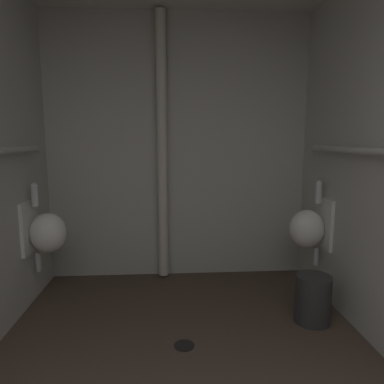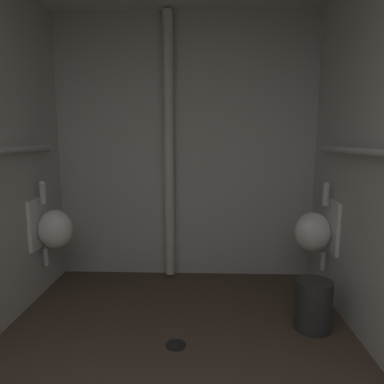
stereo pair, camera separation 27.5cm
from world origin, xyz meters
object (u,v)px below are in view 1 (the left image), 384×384
Objects in this scene: urinal_right_mid at (309,228)px; waste_bin at (313,299)px; urinal_left_mid at (46,232)px; floor_drain at (185,345)px; standpipe_back_wall at (162,149)px.

waste_bin is (-0.13, -0.45, -0.44)m from urinal_right_mid.
urinal_left_mid is 5.39× the size of floor_drain.
standpipe_back_wall reaches higher than floor_drain.
standpipe_back_wall is 1.85m from waste_bin.
urinal_right_mid is at bearing 32.16° from floor_drain.
urinal_left_mid is 0.30× the size of standpipe_back_wall.
urinal_right_mid is 0.64m from waste_bin.
floor_drain is at bearing -32.49° from urinal_left_mid.
floor_drain is at bearing -147.84° from urinal_right_mid.
standpipe_back_wall is at bearing 158.92° from urinal_right_mid.
floor_drain is (0.16, -1.20, -1.28)m from standpipe_back_wall.
urinal_left_mid is at bearing 167.51° from waste_bin.
standpipe_back_wall is 18.02× the size of floor_drain.
urinal_left_mid is 1.47m from floor_drain.
waste_bin is at bearing -39.59° from standpipe_back_wall.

